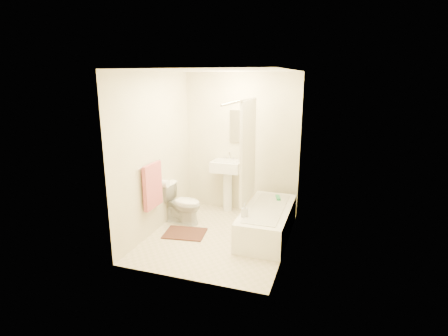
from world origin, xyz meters
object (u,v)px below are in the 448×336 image
(bathtub, at_px, (267,221))
(soap_bottle, at_px, (245,210))
(bath_mat, at_px, (185,233))
(toilet, at_px, (182,203))
(sink, at_px, (227,184))

(bathtub, height_order, soap_bottle, soap_bottle)
(bath_mat, relative_size, soap_bottle, 3.31)
(toilet, height_order, sink, sink)
(bath_mat, height_order, soap_bottle, soap_bottle)
(toilet, relative_size, soap_bottle, 3.60)
(sink, height_order, bath_mat, sink)
(bathtub, bearing_deg, soap_bottle, -119.99)
(bathtub, bearing_deg, toilet, 178.67)
(soap_bottle, bearing_deg, sink, 118.19)
(toilet, bearing_deg, soap_bottle, -106.50)
(sink, bearing_deg, soap_bottle, -61.31)
(toilet, height_order, bathtub, toilet)
(bath_mat, distance_m, soap_bottle, 1.07)
(bathtub, relative_size, soap_bottle, 8.23)
(toilet, height_order, soap_bottle, toilet)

